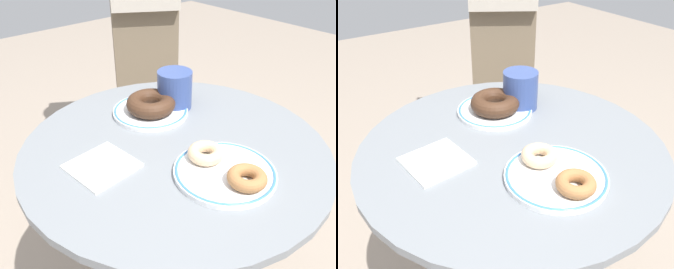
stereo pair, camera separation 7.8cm
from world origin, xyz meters
TOP-DOWN VIEW (x-y plane):
  - cafe_table at (0.00, 0.00)m, footprint 0.67×0.67m
  - plate_left at (-0.14, 0.05)m, footprint 0.19×0.19m
  - plate_right at (0.14, -0.00)m, footprint 0.20×0.20m
  - donut_chocolate at (-0.14, 0.04)m, footprint 0.17×0.17m
  - donut_cinnamon at (0.20, -0.00)m, footprint 0.09×0.09m
  - donut_glazed at (0.09, 0.00)m, footprint 0.09×0.09m
  - paper_napkin at (-0.03, -0.17)m, footprint 0.13×0.13m
  - coffee_mug at (-0.13, 0.12)m, footprint 0.10×0.11m
  - person_figure at (-0.60, 0.37)m, footprint 0.46×0.40m

SIDE VIEW (x-z plane):
  - cafe_table at x=0.00m, z-range 0.16..0.90m
  - paper_napkin at x=-0.03m, z-range 0.73..0.74m
  - plate_left at x=-0.14m, z-range 0.73..0.75m
  - plate_right at x=0.14m, z-range 0.73..0.75m
  - donut_cinnamon at x=0.20m, z-range 0.74..0.77m
  - donut_glazed at x=0.09m, z-range 0.74..0.77m
  - donut_chocolate at x=-0.14m, z-range 0.74..0.78m
  - coffee_mug at x=-0.13m, z-range 0.73..0.83m
  - person_figure at x=-0.60m, z-range -0.01..1.66m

